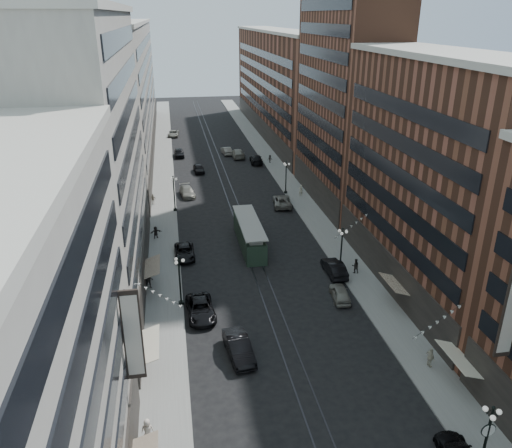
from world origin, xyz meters
TOP-DOWN VIEW (x-y plane):
  - ground at (0.00, 60.00)m, footprint 220.00×220.00m
  - sidewalk_west at (-11.00, 70.00)m, footprint 4.00×180.00m
  - sidewalk_east at (11.00, 70.00)m, footprint 4.00×180.00m
  - rail_west at (-0.70, 70.00)m, footprint 0.12×180.00m
  - rail_east at (0.70, 70.00)m, footprint 0.12×180.00m
  - building_west_mid at (-17.00, 33.00)m, footprint 8.00×36.00m
  - building_west_far at (-17.00, 96.00)m, footprint 8.00×90.00m
  - building_east_mid at (17.00, 28.00)m, footprint 8.00×30.00m
  - building_east_tower at (17.00, 56.00)m, footprint 8.00×26.00m
  - building_east_far at (17.00, 105.00)m, footprint 8.00×72.00m
  - lamppost_sw_far at (-9.20, 28.00)m, footprint 1.03×1.14m
  - lamppost_sw_mid at (-9.20, 55.00)m, footprint 1.03×1.14m
  - lamppost_se_near at (9.20, 4.00)m, footprint 1.08×1.14m
  - lamppost_se_far at (9.20, 32.00)m, footprint 1.03×1.14m
  - lamppost_se_mid at (9.20, 60.00)m, footprint 1.03×1.14m
  - streetcar at (0.00, 41.05)m, footprint 2.70×12.18m
  - car_2 at (-7.35, 25.72)m, footprint 2.94×5.84m
  - car_4 at (7.30, 26.36)m, footprint 2.18×4.41m
  - car_5 at (-4.50, 18.79)m, footprint 2.50×5.57m
  - pedestrian_1 at (-12.07, 10.34)m, footprint 0.98×0.62m
  - pedestrian_2 at (-12.50, 31.85)m, footprint 0.95×0.56m
  - pedestrian_4 at (11.18, 14.44)m, footprint 0.62×1.13m
  - car_7 at (-8.40, 39.05)m, footprint 2.45×5.22m
  - car_8 at (-7.05, 61.77)m, footprint 2.76×5.42m
  - car_9 at (-7.60, 86.94)m, footprint 2.09×4.96m
  - car_10 at (8.40, 31.68)m, footprint 1.84×5.11m
  - car_11 at (7.37, 54.64)m, footprint 3.44×6.10m
  - car_12 at (7.55, 79.32)m, footprint 2.77×5.94m
  - car_13 at (-4.28, 74.80)m, footprint 2.12×4.64m
  - car_14 at (2.47, 87.20)m, footprint 2.14×4.97m
  - pedestrian_5 at (-11.95, 45.18)m, footprint 1.60×0.93m
  - pedestrian_6 at (-12.50, 58.44)m, footprint 1.06×0.69m
  - pedestrian_7 at (10.82, 31.43)m, footprint 0.92×0.59m
  - pedestrian_8 at (11.35, 58.36)m, footprint 0.73×0.52m
  - pedestrian_9 at (10.25, 78.66)m, footprint 1.08×0.63m
  - car_extra_0 at (-8.40, 106.32)m, footprint 2.91×5.38m
  - car_extra_1 at (4.50, 84.37)m, footprint 2.48×6.04m

SIDE VIEW (x-z plane):
  - ground at x=0.00m, z-range 0.00..0.00m
  - rail_west at x=-0.70m, z-range 0.00..0.02m
  - rail_east at x=0.70m, z-range 0.00..0.02m
  - sidewalk_west at x=-11.00m, z-range 0.00..0.15m
  - sidewalk_east at x=11.00m, z-range 0.00..0.15m
  - car_extra_0 at x=-8.40m, z-range 0.00..1.43m
  - car_7 at x=-8.40m, z-range 0.00..1.44m
  - car_4 at x=7.30m, z-range 0.00..1.45m
  - car_8 at x=-7.05m, z-range 0.00..1.51m
  - car_13 at x=-4.28m, z-range 0.00..1.54m
  - car_2 at x=-7.35m, z-range 0.00..1.58m
  - car_14 at x=2.47m, z-range 0.00..1.59m
  - car_11 at x=7.37m, z-range 0.00..1.61m
  - car_9 at x=-7.60m, z-range 0.00..1.67m
  - car_10 at x=8.40m, z-range 0.00..1.68m
  - car_12 at x=7.55m, z-range 0.00..1.68m
  - car_extra_1 at x=4.50m, z-range 0.00..1.75m
  - car_5 at x=-4.50m, z-range 0.00..1.78m
  - pedestrian_9 at x=10.25m, z-range 0.15..1.72m
  - pedestrian_5 at x=-11.95m, z-range 0.15..1.81m
  - pedestrian_6 at x=-12.50m, z-range 0.15..1.82m
  - pedestrian_7 at x=10.82m, z-range 0.15..1.92m
  - pedestrian_4 at x=11.18m, z-range 0.15..1.99m
  - pedestrian_1 at x=-12.07m, z-range 0.15..2.02m
  - pedestrian_8 at x=11.35m, z-range 0.15..2.04m
  - pedestrian_2 at x=-12.50m, z-range 0.15..2.06m
  - streetcar at x=0.00m, z-range -0.13..3.24m
  - lamppost_sw_far at x=-9.20m, z-range 0.34..5.86m
  - lamppost_sw_mid at x=-9.20m, z-range 0.34..5.86m
  - lamppost_se_far at x=9.20m, z-range 0.34..5.86m
  - lamppost_se_mid at x=9.20m, z-range 0.34..5.86m
  - lamppost_se_near at x=9.20m, z-range 0.46..5.98m
  - building_east_mid at x=17.00m, z-range 0.00..24.00m
  - building_east_far at x=17.00m, z-range 0.00..24.00m
  - building_west_far at x=-17.00m, z-range 0.00..26.00m
  - building_west_mid at x=-17.00m, z-range 0.00..28.00m
  - building_east_tower at x=17.00m, z-range 0.00..42.00m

